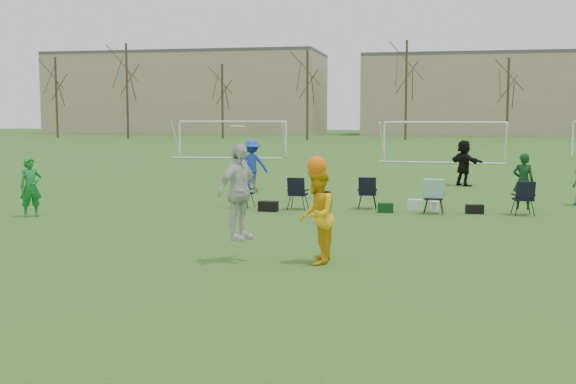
% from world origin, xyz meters
% --- Properties ---
extents(ground, '(260.00, 260.00, 0.00)m').
position_xyz_m(ground, '(0.00, 0.00, 0.00)').
color(ground, '#2B581B').
rests_on(ground, ground).
extents(fielder_green_near, '(0.71, 0.70, 1.65)m').
position_xyz_m(fielder_green_near, '(-7.44, 4.88, 0.82)').
color(fielder_green_near, '#15782B').
rests_on(fielder_green_near, ground).
extents(fielder_blue, '(1.33, 0.93, 1.87)m').
position_xyz_m(fielder_blue, '(-3.37, 13.60, 0.94)').
color(fielder_blue, '#1938C2').
rests_on(fielder_blue, ground).
extents(fielder_black, '(1.50, 1.66, 1.84)m').
position_xyz_m(fielder_black, '(4.64, 16.40, 0.92)').
color(fielder_black, black).
rests_on(fielder_black, ground).
extents(center_contest, '(2.30, 1.18, 2.62)m').
position_xyz_m(center_contest, '(0.71, 0.13, 1.13)').
color(center_contest, silver).
rests_on(center_contest, ground).
extents(sideline_setup, '(8.85, 1.70, 1.74)m').
position_xyz_m(sideline_setup, '(2.35, 8.02, 0.52)').
color(sideline_setup, '#0E3418').
rests_on(sideline_setup, ground).
extents(goal_left, '(7.39, 0.76, 2.46)m').
position_xyz_m(goal_left, '(-10.00, 34.00, 1.92)').
color(goal_left, white).
rests_on(goal_left, ground).
extents(goal_mid, '(7.40, 0.63, 2.46)m').
position_xyz_m(goal_mid, '(4.00, 32.00, 1.92)').
color(goal_mid, white).
rests_on(goal_mid, ground).
extents(tree_line, '(110.28, 3.28, 11.40)m').
position_xyz_m(tree_line, '(0.24, 69.85, 5.09)').
color(tree_line, '#382B21').
rests_on(tree_line, ground).
extents(building_row, '(126.00, 16.00, 13.00)m').
position_xyz_m(building_row, '(6.73, 96.00, 5.99)').
color(building_row, tan).
rests_on(building_row, ground).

